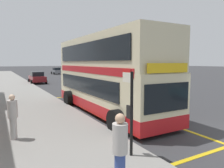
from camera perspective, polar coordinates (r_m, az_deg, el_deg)
name	(u,v)px	position (r m, az deg, el deg)	size (l,w,h in m)	color
ground_plane	(50,79)	(37.31, -16.63, 1.25)	(260.00, 260.00, 0.00)	#333335
pavement_near	(5,81)	(36.44, -27.43, 0.83)	(6.00, 76.00, 0.14)	gray
double_decker_bus	(106,77)	(12.20, -1.76, 1.93)	(3.25, 10.18, 4.40)	beige
bus_bay_markings	(108,112)	(12.28, -1.23, -7.77)	(3.05, 13.06, 0.01)	gold
bus_stop_sign	(130,105)	(6.20, 5.01, -5.67)	(0.09, 0.51, 2.59)	black
parked_car_grey_distant	(57,71)	(53.09, -15.03, 3.50)	(2.09, 4.20, 1.62)	slate
parked_car_grey_kerbside	(103,78)	(28.53, -2.59, 1.72)	(2.09, 4.20, 1.62)	slate
parked_car_maroon_far	(37,78)	(30.70, -19.92, 1.67)	(2.09, 4.20, 1.62)	maroon
pedestrian_waiting_near_sign	(13,115)	(8.34, -25.65, -7.73)	(0.34, 0.34, 1.65)	#B7B2AD
pedestrian_further_back	(120,149)	(4.70, 2.22, -17.35)	(0.34, 0.34, 1.71)	#33478C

